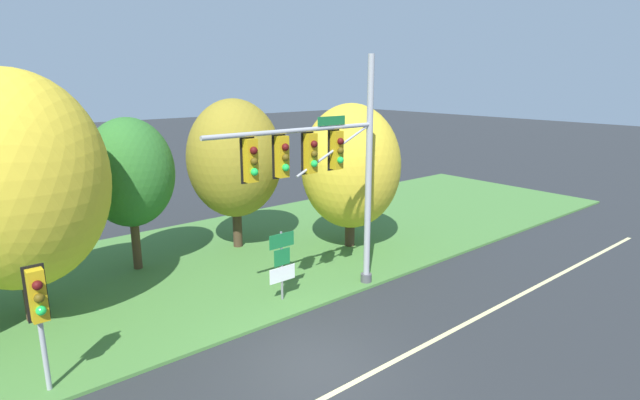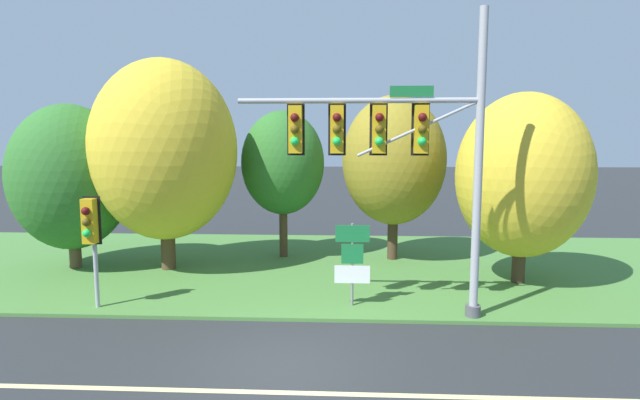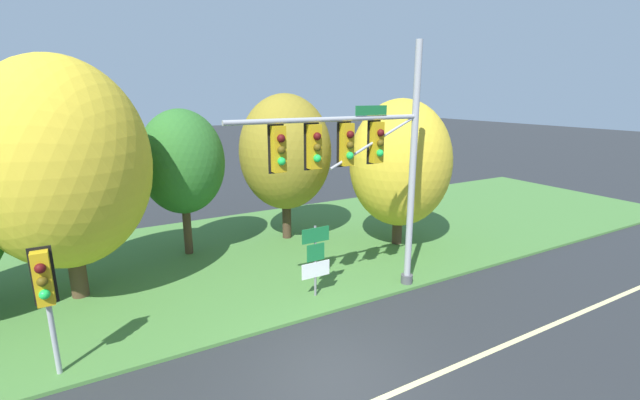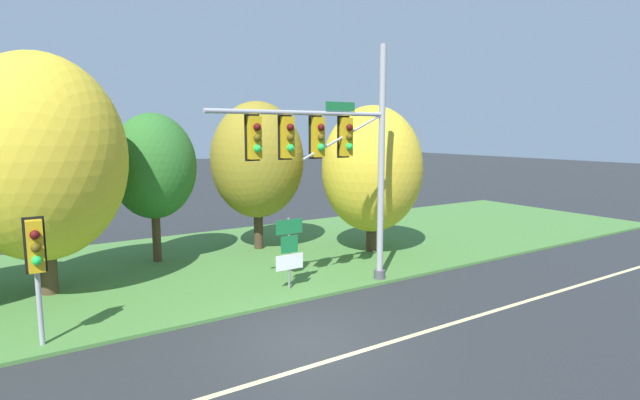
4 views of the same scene
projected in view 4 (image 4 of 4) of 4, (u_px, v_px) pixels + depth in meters
ground_plane at (308, 341)px, 12.48m from camera, size 160.00×160.00×0.00m
lane_stripe at (335, 359)px, 11.48m from camera, size 36.00×0.16×0.01m
grass_verge at (196, 265)px, 19.32m from camera, size 48.00×11.50×0.10m
traffic_signal_mast at (333, 149)px, 15.69m from camera, size 6.38×0.49×7.94m
pedestrian_signal_near_kerb at (36, 254)px, 11.58m from camera, size 0.46×0.55×3.14m
route_sign_post at (289, 247)px, 16.08m from camera, size 0.99×0.08×2.35m
tree_left_of_mast at (40, 158)px, 15.23m from camera, size 5.09×5.09×7.48m
tree_behind_signpost at (153, 167)px, 19.20m from camera, size 3.26×3.26×5.80m
tree_mid_verge at (257, 160)px, 21.35m from camera, size 3.98×3.98×6.36m
tree_tall_centre at (372, 169)px, 20.93m from camera, size 4.23×4.23×6.16m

